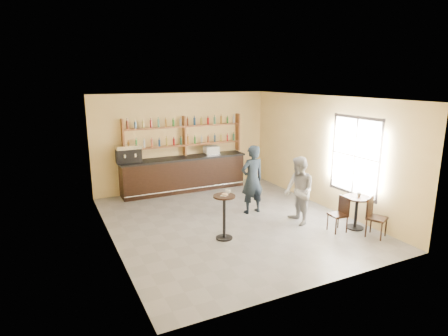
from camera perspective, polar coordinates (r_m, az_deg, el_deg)
name	(u,v)px	position (r m, az deg, el deg)	size (l,w,h in m)	color
floor	(231,221)	(9.93, 1.01, -8.13)	(7.00, 7.00, 0.00)	slate
ceiling	(231,98)	(9.24, 1.09, 10.64)	(7.00, 7.00, 0.00)	white
wall_back	(183,141)	(12.61, -6.24, 4.04)	(7.00, 7.00, 0.00)	#F1D089
wall_front	(324,202)	(6.65, 14.99, -5.07)	(7.00, 7.00, 0.00)	#F1D089
wall_left	(109,175)	(8.55, -17.15, -1.07)	(7.00, 7.00, 0.00)	#F1D089
wall_right	(324,152)	(11.12, 14.95, 2.38)	(7.00, 7.00, 0.00)	#F1D089
window_pane	(355,156)	(10.24, 19.33, 1.70)	(2.00, 2.00, 0.00)	white
window_frame	(355,156)	(10.24, 19.31, 1.70)	(0.04, 1.70, 2.10)	black
shelf_unit	(184,136)	(12.46, -6.06, 4.91)	(4.00, 0.26, 1.40)	brown
liquor_bottles	(184,131)	(12.43, -6.08, 5.68)	(3.68, 0.10, 1.00)	#8C5919
bar_counter	(184,174)	(12.46, -6.12, -0.91)	(4.22, 0.82, 1.14)	black
espresso_machine	(128,154)	(11.81, -14.36, 2.10)	(0.75, 0.48, 0.54)	black
pastry_case	(211,150)	(12.67, -1.96, 2.71)	(0.48, 0.38, 0.29)	silver
pedestal_table	(224,217)	(8.74, 0.03, -7.51)	(0.51, 0.51, 1.06)	black
napkin	(224,195)	(8.56, 0.03, -4.20)	(0.15, 0.15, 0.00)	white
donut	(225,194)	(8.55, 0.12, -4.04)	(0.14, 0.14, 0.05)	#E09852
cup_pedestal	(228,191)	(8.69, 0.57, -3.59)	(0.13, 0.13, 0.10)	white
man_main	(252,179)	(10.30, 4.31, -1.76)	(0.70, 0.46, 1.91)	black
cafe_table	(356,213)	(9.92, 19.48, -6.43)	(0.65, 0.65, 0.82)	black
cup_cafe	(359,195)	(9.82, 19.89, -3.85)	(0.11, 0.11, 0.10)	white
chair_west	(338,214)	(9.58, 16.94, -6.77)	(0.38, 0.38, 0.88)	black
chair_south	(377,218)	(9.56, 22.28, -7.03)	(0.41, 0.41, 0.95)	black
patron_second	(299,191)	(9.71, 11.34, -3.44)	(0.85, 0.66, 1.75)	#949499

